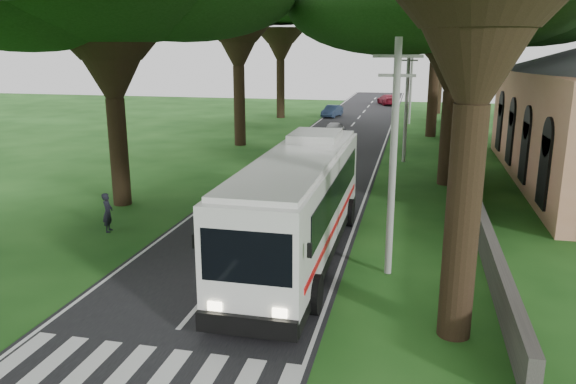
{
  "coord_description": "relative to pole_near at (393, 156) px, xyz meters",
  "views": [
    {
      "loc": [
        6.16,
        -12.65,
        7.71
      ],
      "look_at": [
        1.46,
        7.96,
        2.2
      ],
      "focal_mm": 35.0,
      "sensor_mm": 36.0,
      "label": 1
    }
  ],
  "objects": [
    {
      "name": "ground",
      "position": [
        -5.5,
        -6.0,
        -4.18
      ],
      "size": [
        140.0,
        140.0,
        0.0
      ],
      "primitive_type": "plane",
      "color": "#164212",
      "rests_on": "ground"
    },
    {
      "name": "road",
      "position": [
        -5.5,
        19.0,
        -4.17
      ],
      "size": [
        8.0,
        120.0,
        0.04
      ],
      "primitive_type": "cube",
      "color": "black",
      "rests_on": "ground"
    },
    {
      "name": "crosswalk",
      "position": [
        -5.5,
        -8.0,
        -4.18
      ],
      "size": [
        8.0,
        3.0,
        0.01
      ],
      "primitive_type": "cube",
      "color": "silver",
      "rests_on": "ground"
    },
    {
      "name": "property_wall",
      "position": [
        3.5,
        18.0,
        -3.58
      ],
      "size": [
        0.35,
        50.0,
        1.2
      ],
      "primitive_type": "cube",
      "color": "#383533",
      "rests_on": "ground"
    },
    {
      "name": "pole_near",
      "position": [
        0.0,
        0.0,
        0.0
      ],
      "size": [
        1.6,
        0.24,
        8.0
      ],
      "color": "gray",
      "rests_on": "ground"
    },
    {
      "name": "pole_mid",
      "position": [
        0.0,
        20.0,
        0.0
      ],
      "size": [
        1.6,
        0.24,
        8.0
      ],
      "color": "gray",
      "rests_on": "ground"
    },
    {
      "name": "pole_far",
      "position": [
        0.0,
        40.0,
        0.0
      ],
      "size": [
        1.6,
        0.24,
        8.0
      ],
      "color": "gray",
      "rests_on": "ground"
    },
    {
      "name": "tree_r_far",
      "position": [
        3.0,
        50.0,
        8.06
      ],
      "size": [
        13.09,
        13.09,
        15.22
      ],
      "color": "black",
      "rests_on": "ground"
    },
    {
      "name": "coach_bus",
      "position": [
        -3.36,
        0.87,
        -2.07
      ],
      "size": [
        3.15,
        13.31,
        3.93
      ],
      "rotation": [
        0.0,
        0.0,
        -0.0
      ],
      "color": "white",
      "rests_on": "ground"
    },
    {
      "name": "distant_car_a",
      "position": [
        -6.3,
        30.4,
        -3.53
      ],
      "size": [
        1.52,
        3.65,
        1.24
      ],
      "primitive_type": "imported",
      "rotation": [
        0.0,
        0.0,
        3.12
      ],
      "color": "#A1A2A6",
      "rests_on": "road"
    },
    {
      "name": "distant_car_b",
      "position": [
        -8.5,
        43.75,
        -3.51
      ],
      "size": [
        2.05,
        4.09,
        1.29
      ],
      "primitive_type": "imported",
      "rotation": [
        0.0,
        0.0,
        -0.18
      ],
      "color": "#21314D",
      "rests_on": "road"
    },
    {
      "name": "distant_car_c",
      "position": [
        -3.19,
        58.67,
        -3.45
      ],
      "size": [
        3.3,
        5.17,
        1.4
      ],
      "primitive_type": "imported",
      "rotation": [
        0.0,
        0.0,
        3.44
      ],
      "color": "maroon",
      "rests_on": "road"
    },
    {
      "name": "pedestrian",
      "position": [
        -11.92,
        1.95,
        -3.33
      ],
      "size": [
        0.55,
        0.7,
        1.7
      ],
      "primitive_type": "imported",
      "rotation": [
        0.0,
        0.0,
        1.83
      ],
      "color": "black",
      "rests_on": "ground"
    }
  ]
}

